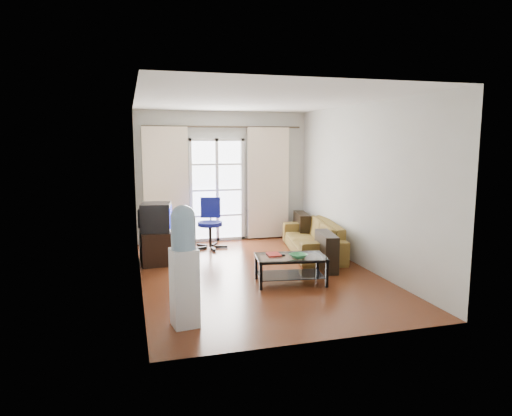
% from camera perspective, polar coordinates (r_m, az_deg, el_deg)
% --- Properties ---
extents(floor, '(5.20, 5.20, 0.00)m').
position_cam_1_polar(floor, '(7.36, 0.14, -8.12)').
color(floor, brown).
rests_on(floor, ground).
extents(ceiling, '(5.20, 5.20, 0.00)m').
position_cam_1_polar(ceiling, '(7.09, 0.15, 13.31)').
color(ceiling, white).
rests_on(ceiling, wall_back).
extents(wall_back, '(3.60, 0.02, 2.70)m').
position_cam_1_polar(wall_back, '(9.62, -4.10, 3.93)').
color(wall_back, beige).
rests_on(wall_back, floor).
extents(wall_front, '(3.60, 0.02, 2.70)m').
position_cam_1_polar(wall_front, '(4.67, 8.87, -0.83)').
color(wall_front, beige).
rests_on(wall_front, floor).
extents(wall_left, '(0.02, 5.20, 2.70)m').
position_cam_1_polar(wall_left, '(6.83, -14.55, 1.89)').
color(wall_left, beige).
rests_on(wall_left, floor).
extents(wall_right, '(0.02, 5.20, 2.70)m').
position_cam_1_polar(wall_right, '(7.78, 13.01, 2.70)').
color(wall_right, beige).
rests_on(wall_right, floor).
extents(french_door, '(1.16, 0.06, 2.15)m').
position_cam_1_polar(french_door, '(9.56, -4.89, 2.24)').
color(french_door, white).
rests_on(french_door, wall_back).
extents(curtain_rod, '(3.30, 0.04, 0.04)m').
position_cam_1_polar(curtain_rod, '(9.50, -4.04, 10.10)').
color(curtain_rod, '#4C3F2D').
rests_on(curtain_rod, wall_back).
extents(curtain_left, '(0.90, 0.07, 2.35)m').
position_cam_1_polar(curtain_left, '(9.34, -11.17, 2.74)').
color(curtain_left, '#FFEBCD').
rests_on(curtain_left, curtain_rod).
extents(curtain_right, '(0.90, 0.07, 2.35)m').
position_cam_1_polar(curtain_right, '(9.75, 1.54, 3.12)').
color(curtain_right, '#FFEBCD').
rests_on(curtain_right, curtain_rod).
extents(radiator, '(0.64, 0.12, 0.64)m').
position_cam_1_polar(radiator, '(9.84, 0.65, -1.94)').
color(radiator, '#9C9C9E').
rests_on(radiator, floor).
extents(sofa, '(2.37, 1.55, 0.61)m').
position_cam_1_polar(sofa, '(8.60, 7.08, -3.68)').
color(sofa, brown).
rests_on(sofa, floor).
extents(coffee_table, '(1.09, 0.72, 0.41)m').
position_cam_1_polar(coffee_table, '(6.80, 4.35, -7.20)').
color(coffee_table, silver).
rests_on(coffee_table, floor).
extents(bowl, '(0.42, 0.42, 0.06)m').
position_cam_1_polar(bowl, '(6.66, 5.31, -5.99)').
color(bowl, green).
rests_on(bowl, coffee_table).
extents(book, '(0.21, 0.27, 0.02)m').
position_cam_1_polar(book, '(6.76, 1.44, -5.88)').
color(book, '#AB3C15').
rests_on(book, coffee_table).
extents(remote, '(0.18, 0.09, 0.02)m').
position_cam_1_polar(remote, '(6.74, 2.94, -5.96)').
color(remote, black).
rests_on(remote, coffee_table).
extents(tv_stand, '(0.54, 0.79, 0.56)m').
position_cam_1_polar(tv_stand, '(8.11, -12.42, -4.72)').
color(tv_stand, black).
rests_on(tv_stand, floor).
extents(crt_tv, '(0.59, 0.59, 0.48)m').
position_cam_1_polar(crt_tv, '(7.97, -12.52, -1.12)').
color(crt_tv, black).
rests_on(crt_tv, tv_stand).
extents(task_chair, '(0.81, 0.81, 0.99)m').
position_cam_1_polar(task_chair, '(9.02, -5.73, -3.18)').
color(task_chair, black).
rests_on(task_chair, floor).
extents(water_cooler, '(0.33, 0.32, 1.39)m').
position_cam_1_polar(water_cooler, '(5.20, -8.99, -6.88)').
color(water_cooler, silver).
rests_on(water_cooler, floor).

